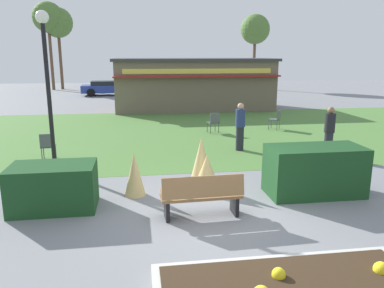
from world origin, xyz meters
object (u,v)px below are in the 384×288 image
object	(u,v)px
lamppost_mid	(47,73)
trash_bin	(340,175)
cafe_chair_west	(276,118)
person_strolling	(240,126)
cafe_chair_east	(48,144)
person_standing	(329,132)
tree_center_bg	(255,30)
cafe_chair_center	(214,121)
food_kiosk	(193,84)
park_bench	(202,196)
tree_right_bg	(48,18)
parked_car_center_slot	(169,87)
parked_car_west_slot	(107,87)
tree_left_bg	(58,23)

from	to	relation	value
lamppost_mid	trash_bin	size ratio (longest dim) A/B	5.23
cafe_chair_west	person_strolling	distance (m)	4.42
cafe_chair_east	person_standing	size ratio (longest dim) A/B	0.53
tree_center_bg	cafe_chair_center	bearing A→B (deg)	-111.50
cafe_chair_west	person_strolling	size ratio (longest dim) A/B	0.53
food_kiosk	cafe_chair_west	xyz separation A→B (m)	(2.72, -7.37, -1.03)
park_bench	lamppost_mid	bearing A→B (deg)	133.17
food_kiosk	tree_right_bg	xyz separation A→B (m)	(-11.38, 14.64, 5.03)
cafe_chair_west	lamppost_mid	bearing A→B (deg)	-150.22
cafe_chair_center	person_strolling	world-z (taller)	person_strolling
cafe_chair_east	parked_car_center_slot	size ratio (longest dim) A/B	0.20
cafe_chair_east	cafe_chair_west	bearing A→B (deg)	23.29
trash_bin	parked_car_west_slot	world-z (taller)	parked_car_west_slot
trash_bin	tree_center_bg	distance (m)	29.53
parked_car_west_slot	parked_car_center_slot	world-z (taller)	same
parked_car_west_slot	tree_left_bg	distance (m)	9.67
food_kiosk	cafe_chair_west	distance (m)	7.92
person_standing	tree_right_bg	world-z (taller)	tree_right_bg
person_standing	parked_car_west_slot	size ratio (longest dim) A/B	0.40
person_standing	tree_left_bg	bearing A→B (deg)	50.48
cafe_chair_center	tree_center_bg	xyz separation A→B (m)	(8.19, 20.80, 5.09)
tree_right_bg	cafe_chair_center	bearing A→B (deg)	-63.59
lamppost_mid	parked_car_west_slot	distance (m)	21.27
park_bench	food_kiosk	distance (m)	16.55
person_strolling	person_standing	distance (m)	2.97
parked_car_center_slot	cafe_chair_west	bearing A→B (deg)	-77.84
lamppost_mid	tree_center_bg	world-z (taller)	tree_center_bg
park_bench	parked_car_center_slot	distance (m)	25.20
lamppost_mid	parked_car_center_slot	distance (m)	21.90
lamppost_mid	cafe_chair_east	bearing A→B (deg)	110.46
park_bench	tree_center_bg	world-z (taller)	tree_center_bg
park_bench	tree_right_bg	xyz separation A→B (m)	(-9.14, 31.00, 6.10)
cafe_chair_center	tree_center_bg	bearing A→B (deg)	68.50
cafe_chair_center	parked_car_west_slot	distance (m)	17.51
cafe_chair_west	tree_right_bg	xyz separation A→B (m)	(-14.10, 22.01, 6.05)
cafe_chair_east	parked_car_west_slot	world-z (taller)	parked_car_west_slot
parked_car_center_slot	tree_right_bg	world-z (taller)	tree_right_bg
lamppost_mid	tree_right_bg	distance (m)	27.78
tree_left_bg	cafe_chair_west	bearing A→B (deg)	-59.33
cafe_chair_west	cafe_chair_center	world-z (taller)	same
food_kiosk	parked_car_west_slot	world-z (taller)	food_kiosk
person_standing	tree_center_bg	world-z (taller)	tree_center_bg
food_kiosk	cafe_chair_center	size ratio (longest dim) A/B	11.01
trash_bin	food_kiosk	size ratio (longest dim) A/B	0.09
park_bench	lamppost_mid	size ratio (longest dim) A/B	0.38
cafe_chair_center	parked_car_west_slot	bearing A→B (deg)	108.86
person_standing	parked_car_west_slot	distance (m)	22.73
park_bench	cafe_chair_east	xyz separation A→B (m)	(-4.15, 5.06, 0.05)
lamppost_mid	trash_bin	bearing A→B (deg)	-21.63
food_kiosk	tree_right_bg	distance (m)	19.21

